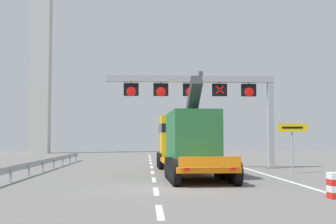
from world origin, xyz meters
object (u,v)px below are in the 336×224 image
(overhead_lane_gantry, at_px, (210,93))
(heavy_haul_truck_orange, at_px, (186,140))
(bridge_pylon_distant, at_px, (41,15))
(exit_sign_yellow, at_px, (292,135))

(overhead_lane_gantry, height_order, heavy_haul_truck_orange, overhead_lane_gantry)
(overhead_lane_gantry, xyz_separation_m, bridge_pylon_distant, (-19.88, 33.29, 14.76))
(heavy_haul_truck_orange, bearing_deg, exit_sign_yellow, -4.08)
(heavy_haul_truck_orange, xyz_separation_m, bridge_pylon_distant, (-17.80, 37.33, 18.09))
(exit_sign_yellow, xyz_separation_m, bridge_pylon_distant, (-24.23, 37.79, 17.77))
(exit_sign_yellow, bearing_deg, bridge_pylon_distant, 122.66)
(bridge_pylon_distant, bearing_deg, exit_sign_yellow, -57.34)
(overhead_lane_gantry, height_order, bridge_pylon_distant, bridge_pylon_distant)
(overhead_lane_gantry, bearing_deg, exit_sign_yellow, -45.96)
(overhead_lane_gantry, bearing_deg, bridge_pylon_distant, 120.84)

